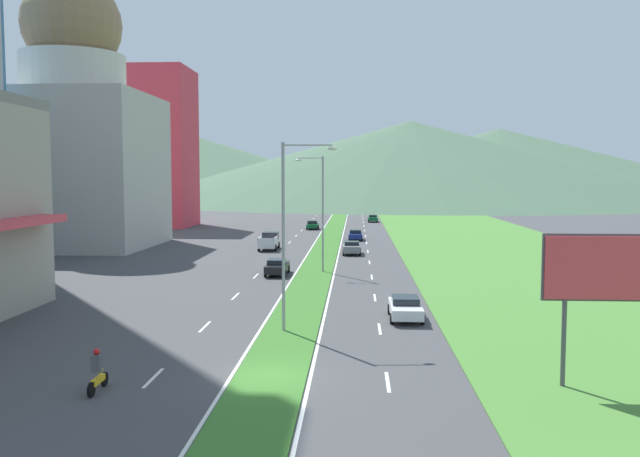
{
  "coord_description": "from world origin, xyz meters",
  "views": [
    {
      "loc": [
        3.72,
        -28.03,
        8.8
      ],
      "look_at": [
        -0.34,
        45.38,
        2.91
      ],
      "focal_mm": 36.84,
      "sensor_mm": 36.0,
      "label": 1
    }
  ],
  "objects_px": {
    "billboard_roadside": "(617,273)",
    "car_0": "(405,307)",
    "car_4": "(352,248)",
    "car_3": "(313,225)",
    "car_1": "(373,218)",
    "car_5": "(355,235)",
    "car_2": "(277,267)",
    "pickup_truck_0": "(269,241)",
    "street_lamp_near": "(289,225)",
    "motorcycle_rider": "(97,374)",
    "street_lamp_mid": "(320,207)"
  },
  "relations": [
    {
      "from": "car_4",
      "to": "car_2",
      "type": "bearing_deg",
      "value": -22.52
    },
    {
      "from": "car_2",
      "to": "pickup_truck_0",
      "type": "distance_m",
      "value": 20.44
    },
    {
      "from": "car_5",
      "to": "motorcycle_rider",
      "type": "bearing_deg",
      "value": -9.2
    },
    {
      "from": "billboard_roadside",
      "to": "car_4",
      "type": "relative_size",
      "value": 1.57
    },
    {
      "from": "street_lamp_mid",
      "to": "billboard_roadside",
      "type": "height_order",
      "value": "street_lamp_mid"
    },
    {
      "from": "street_lamp_mid",
      "to": "street_lamp_near",
      "type": "bearing_deg",
      "value": -91.24
    },
    {
      "from": "street_lamp_mid",
      "to": "car_5",
      "type": "height_order",
      "value": "street_lamp_mid"
    },
    {
      "from": "billboard_roadside",
      "to": "pickup_truck_0",
      "type": "xyz_separation_m",
      "value": [
        -21.1,
        50.6,
        -3.83
      ]
    },
    {
      "from": "car_1",
      "to": "car_3",
      "type": "relative_size",
      "value": 0.96
    },
    {
      "from": "car_0",
      "to": "car_5",
      "type": "height_order",
      "value": "car_5"
    },
    {
      "from": "street_lamp_mid",
      "to": "car_1",
      "type": "relative_size",
      "value": 2.54
    },
    {
      "from": "car_3",
      "to": "pickup_truck_0",
      "type": "xyz_separation_m",
      "value": [
        -3.2,
        -30.19,
        0.24
      ]
    },
    {
      "from": "motorcycle_rider",
      "to": "pickup_truck_0",
      "type": "bearing_deg",
      "value": -0.12
    },
    {
      "from": "car_2",
      "to": "street_lamp_mid",
      "type": "bearing_deg",
      "value": -62.27
    },
    {
      "from": "car_3",
      "to": "car_5",
      "type": "height_order",
      "value": "car_3"
    },
    {
      "from": "street_lamp_near",
      "to": "car_2",
      "type": "xyz_separation_m",
      "value": [
        -3.24,
        21.16,
        -5.33
      ]
    },
    {
      "from": "pickup_truck_0",
      "to": "street_lamp_mid",
      "type": "bearing_deg",
      "value": -158.58
    },
    {
      "from": "billboard_roadside",
      "to": "car_1",
      "type": "height_order",
      "value": "billboard_roadside"
    },
    {
      "from": "street_lamp_mid",
      "to": "billboard_roadside",
      "type": "relative_size",
      "value": 1.64
    },
    {
      "from": "car_3",
      "to": "motorcycle_rider",
      "type": "bearing_deg",
      "value": 177.7
    },
    {
      "from": "billboard_roadside",
      "to": "car_5",
      "type": "relative_size",
      "value": 1.45
    },
    {
      "from": "street_lamp_mid",
      "to": "car_2",
      "type": "xyz_separation_m",
      "value": [
        -3.74,
        -1.97,
        -5.23
      ]
    },
    {
      "from": "car_2",
      "to": "car_0",
      "type": "bearing_deg",
      "value": -150.13
    },
    {
      "from": "car_2",
      "to": "car_5",
      "type": "xyz_separation_m",
      "value": [
        6.94,
        32.38,
        -0.02
      ]
    },
    {
      "from": "car_3",
      "to": "car_1",
      "type": "bearing_deg",
      "value": -30.26
    },
    {
      "from": "street_lamp_near",
      "to": "street_lamp_mid",
      "type": "distance_m",
      "value": 23.13
    },
    {
      "from": "pickup_truck_0",
      "to": "car_5",
      "type": "bearing_deg",
      "value": -40.2
    },
    {
      "from": "car_3",
      "to": "car_5",
      "type": "bearing_deg",
      "value": -158.36
    },
    {
      "from": "car_0",
      "to": "motorcycle_rider",
      "type": "bearing_deg",
      "value": -43.12
    },
    {
      "from": "street_lamp_near",
      "to": "pickup_truck_0",
      "type": "xyz_separation_m",
      "value": [
        -6.64,
        41.32,
        -5.09
      ]
    },
    {
      "from": "car_0",
      "to": "car_1",
      "type": "relative_size",
      "value": 1.09
    },
    {
      "from": "pickup_truck_0",
      "to": "street_lamp_near",
      "type": "bearing_deg",
      "value": -170.87
    },
    {
      "from": "street_lamp_near",
      "to": "car_5",
      "type": "height_order",
      "value": "street_lamp_near"
    },
    {
      "from": "billboard_roadside",
      "to": "motorcycle_rider",
      "type": "distance_m",
      "value": 21.65
    },
    {
      "from": "street_lamp_near",
      "to": "billboard_roadside",
      "type": "xyz_separation_m",
      "value": [
        14.46,
        -9.29,
        -1.26
      ]
    },
    {
      "from": "car_3",
      "to": "street_lamp_near",
      "type": "bearing_deg",
      "value": -177.25
    },
    {
      "from": "car_0",
      "to": "car_4",
      "type": "distance_m",
      "value": 33.52
    },
    {
      "from": "motorcycle_rider",
      "to": "car_5",
      "type": "bearing_deg",
      "value": -9.2
    },
    {
      "from": "billboard_roadside",
      "to": "motorcycle_rider",
      "type": "height_order",
      "value": "billboard_roadside"
    },
    {
      "from": "car_0",
      "to": "motorcycle_rider",
      "type": "xyz_separation_m",
      "value": [
        -13.58,
        -14.5,
        0.03
      ]
    },
    {
      "from": "car_1",
      "to": "pickup_truck_0",
      "type": "xyz_separation_m",
      "value": [
        -13.6,
        -48.03,
        0.27
      ]
    },
    {
      "from": "street_lamp_mid",
      "to": "car_5",
      "type": "relative_size",
      "value": 2.38
    },
    {
      "from": "car_0",
      "to": "pickup_truck_0",
      "type": "height_order",
      "value": "pickup_truck_0"
    },
    {
      "from": "street_lamp_near",
      "to": "billboard_roadside",
      "type": "relative_size",
      "value": 1.66
    },
    {
      "from": "car_0",
      "to": "car_5",
      "type": "bearing_deg",
      "value": -176.4
    },
    {
      "from": "car_5",
      "to": "motorcycle_rider",
      "type": "height_order",
      "value": "motorcycle_rider"
    },
    {
      "from": "billboard_roadside",
      "to": "car_0",
      "type": "relative_size",
      "value": 1.42
    },
    {
      "from": "car_4",
      "to": "street_lamp_near",
      "type": "bearing_deg",
      "value": -5.11
    },
    {
      "from": "car_4",
      "to": "car_0",
      "type": "bearing_deg",
      "value": 6.05
    },
    {
      "from": "billboard_roadside",
      "to": "car_5",
      "type": "xyz_separation_m",
      "value": [
        -10.77,
        62.83,
        -4.09
      ]
    }
  ]
}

